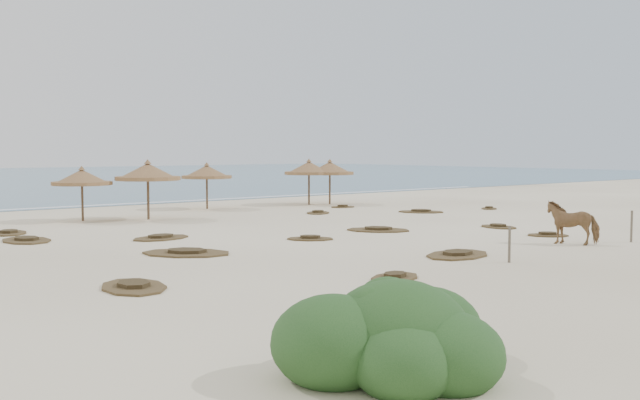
# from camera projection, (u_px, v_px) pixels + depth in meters

# --- Properties ---
(ground) EXTENTS (160.00, 160.00, 0.00)m
(ground) POSITION_uv_depth(u_px,v_px,m) (410.00, 254.00, 23.10)
(ground) COLOR #F2E8C7
(ground) RESTS_ON ground
(foam_line) EXTENTS (70.00, 0.60, 0.01)m
(foam_line) POSITION_uv_depth(u_px,v_px,m) (97.00, 206.00, 43.19)
(foam_line) COLOR white
(foam_line) RESTS_ON ground
(palapa_2) EXTENTS (3.66, 3.66, 2.93)m
(palapa_2) POSITION_uv_depth(u_px,v_px,m) (148.00, 173.00, 34.46)
(palapa_2) COLOR brown
(palapa_2) RESTS_ON ground
(palapa_3) EXTENTS (3.38, 3.38, 2.63)m
(palapa_3) POSITION_uv_depth(u_px,v_px,m) (82.00, 178.00, 33.70)
(palapa_3) COLOR brown
(palapa_3) RESTS_ON ground
(palapa_4) EXTENTS (3.44, 3.44, 2.68)m
(palapa_4) POSITION_uv_depth(u_px,v_px,m) (207.00, 173.00, 40.68)
(palapa_4) COLOR brown
(palapa_4) RESTS_ON ground
(palapa_5) EXTENTS (3.84, 3.84, 2.83)m
(palapa_5) POSITION_uv_depth(u_px,v_px,m) (330.00, 169.00, 44.34)
(palapa_5) COLOR brown
(palapa_5) RESTS_ON ground
(palapa_6) EXTENTS (3.78, 3.78, 2.85)m
(palapa_6) POSITION_uv_depth(u_px,v_px,m) (309.00, 169.00, 44.03)
(palapa_6) COLOR brown
(palapa_6) RESTS_ON ground
(horse) EXTENTS (1.60, 2.00, 1.54)m
(horse) POSITION_uv_depth(u_px,v_px,m) (573.00, 222.00, 25.55)
(horse) COLOR #9C6F47
(horse) RESTS_ON ground
(fence_post_near) EXTENTS (0.11, 0.11, 1.11)m
(fence_post_near) POSITION_uv_depth(u_px,v_px,m) (509.00, 244.00, 21.28)
(fence_post_near) COLOR #6D6352
(fence_post_near) RESTS_ON ground
(fence_post_far) EXTENTS (0.09, 0.09, 1.16)m
(fence_post_far) POSITION_uv_depth(u_px,v_px,m) (632.00, 226.00, 26.02)
(fence_post_far) COLOR #6D6352
(fence_post_far) RESTS_ON ground
(bush) EXTENTS (3.69, 3.25, 1.65)m
(bush) POSITION_uv_depth(u_px,v_px,m) (396.00, 338.00, 10.69)
(bush) COLOR #2E5424
(bush) RESTS_ON ground
(scrub_0) EXTENTS (1.96, 2.61, 0.16)m
(scrub_0) POSITION_uv_depth(u_px,v_px,m) (134.00, 286.00, 17.35)
(scrub_0) COLOR brown
(scrub_0) RESTS_ON ground
(scrub_1) EXTENTS (3.39, 3.48, 0.16)m
(scrub_1) POSITION_uv_depth(u_px,v_px,m) (186.00, 252.00, 23.07)
(scrub_1) COLOR brown
(scrub_1) RESTS_ON ground
(scrub_2) EXTENTS (2.07, 2.02, 0.16)m
(scrub_2) POSITION_uv_depth(u_px,v_px,m) (310.00, 238.00, 26.79)
(scrub_2) COLOR brown
(scrub_2) RESTS_ON ground
(scrub_3) EXTENTS (3.01, 3.13, 0.16)m
(scrub_3) POSITION_uv_depth(u_px,v_px,m) (378.00, 230.00, 29.74)
(scrub_3) COLOR brown
(scrub_3) RESTS_ON ground
(scrub_4) EXTENTS (1.39, 1.93, 0.16)m
(scrub_4) POSITION_uv_depth(u_px,v_px,m) (498.00, 226.00, 30.94)
(scrub_4) COLOR brown
(scrub_4) RESTS_ON ground
(scrub_5) EXTENTS (2.78, 2.91, 0.16)m
(scrub_5) POSITION_uv_depth(u_px,v_px,m) (421.00, 211.00, 38.56)
(scrub_5) COLOR brown
(scrub_5) RESTS_ON ground
(scrub_6) EXTENTS (1.95, 2.41, 0.16)m
(scrub_6) POSITION_uv_depth(u_px,v_px,m) (9.00, 233.00, 28.60)
(scrub_6) COLOR brown
(scrub_6) RESTS_ON ground
(scrub_7) EXTENTS (2.17, 2.14, 0.16)m
(scrub_7) POSITION_uv_depth(u_px,v_px,m) (318.00, 212.00, 37.92)
(scrub_7) COLOR brown
(scrub_7) RESTS_ON ground
(scrub_9) EXTENTS (2.90, 2.18, 0.16)m
(scrub_9) POSITION_uv_depth(u_px,v_px,m) (458.00, 254.00, 22.67)
(scrub_9) COLOR brown
(scrub_9) RESTS_ON ground
(scrub_10) EXTENTS (1.67, 1.33, 0.16)m
(scrub_10) POSITION_uv_depth(u_px,v_px,m) (343.00, 207.00, 41.84)
(scrub_10) COLOR brown
(scrub_10) RESTS_ON ground
(scrub_11) EXTENTS (1.92, 1.53, 0.16)m
(scrub_11) POSITION_uv_depth(u_px,v_px,m) (395.00, 277.00, 18.64)
(scrub_11) COLOR brown
(scrub_11) RESTS_ON ground
(scrub_12) EXTENTS (1.84, 1.86, 0.16)m
(scrub_12) POSITION_uv_depth(u_px,v_px,m) (548.00, 235.00, 27.91)
(scrub_12) COLOR brown
(scrub_12) RESTS_ON ground
(scrub_13) EXTENTS (2.56, 1.89, 0.16)m
(scrub_13) POSITION_uv_depth(u_px,v_px,m) (161.00, 237.00, 27.05)
(scrub_13) COLOR brown
(scrub_13) RESTS_ON ground
(scrub_14) EXTENTS (1.60, 1.50, 0.16)m
(scrub_14) POSITION_uv_depth(u_px,v_px,m) (489.00, 208.00, 40.67)
(scrub_14) COLOR brown
(scrub_14) RESTS_ON ground
(scrub_15) EXTENTS (1.65, 2.53, 0.16)m
(scrub_15) POSITION_uv_depth(u_px,v_px,m) (26.00, 240.00, 26.31)
(scrub_15) COLOR brown
(scrub_15) RESTS_ON ground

